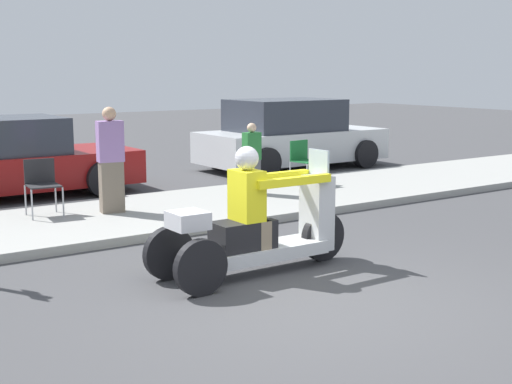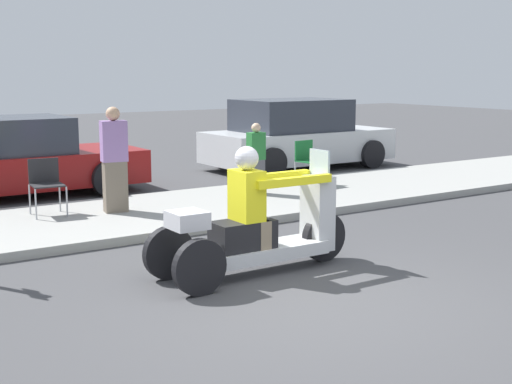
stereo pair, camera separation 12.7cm
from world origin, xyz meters
name	(u,v)px [view 1 (the left image)]	position (x,y,z in m)	size (l,w,h in m)	color
ground_plane	(319,304)	(0.00, 0.00, 0.00)	(60.00, 60.00, 0.00)	#424244
sidewalk_strip	(122,218)	(0.00, 4.60, 0.06)	(28.00, 2.80, 0.12)	#9E9E99
motorcycle_trike	(257,229)	(0.11, 1.22, 0.50)	(2.44, 0.78, 1.43)	black
spectator_mid_group	(111,162)	(-0.06, 4.78, 0.88)	(0.41, 0.28, 1.57)	#726656
spectator_near_curb	(252,160)	(2.56, 4.92, 0.71)	(0.29, 0.18, 1.22)	#515156
folding_chair_set_back	(303,158)	(3.89, 5.17, 0.62)	(0.51, 0.51, 0.82)	#A5A8AD
folding_chair_curbside	(42,181)	(-0.99, 5.17, 0.62)	(0.50, 0.50, 0.82)	#A5A8AD
parked_car_lot_far	(290,136)	(5.59, 7.82, 0.74)	(4.28, 2.09, 1.57)	silver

